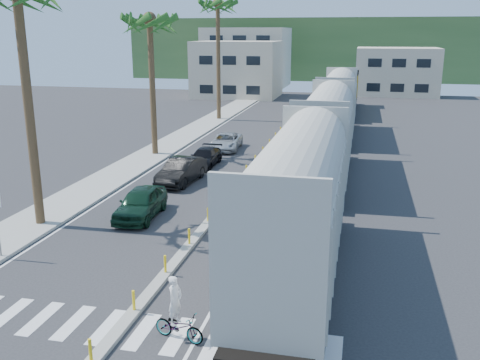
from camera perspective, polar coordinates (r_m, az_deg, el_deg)
name	(u,v)px	position (r m, az deg, el deg)	size (l,w,h in m)	color
ground	(146,300)	(19.75, -10.01, -12.46)	(140.00, 140.00, 0.00)	#28282B
sidewalk	(166,146)	(44.79, -7.86, 3.58)	(3.00, 90.00, 0.15)	gray
rails	(333,147)	(44.99, 9.90, 3.49)	(1.56, 100.00, 0.06)	black
median	(255,166)	(37.76, 1.62, 1.52)	(0.45, 60.00, 0.85)	gray
crosswalk	(122,329)	(18.16, -12.50, -15.23)	(14.00, 2.20, 0.01)	silver
lane_markings	(241,151)	(43.01, 0.11, 3.14)	(9.42, 90.00, 0.01)	silver
freight_train	(331,121)	(39.91, 9.71, 6.19)	(3.00, 60.94, 5.85)	#B2B1A3
palm_trees	(155,10)	(41.60, -9.03, 17.52)	(3.50, 37.20, 13.75)	brown
buildings	(278,63)	(88.82, 4.13, 12.29)	(38.00, 27.00, 10.00)	#BFB097
hillside	(330,49)	(116.26, 9.56, 13.66)	(80.00, 20.00, 12.00)	#385628
car_lead	(141,203)	(27.79, -10.55, -2.41)	(2.07, 4.61, 1.54)	black
car_second	(181,171)	(33.78, -6.26, 0.98)	(2.09, 4.89, 1.57)	black
car_third	(205,157)	(38.02, -3.81, 2.42)	(1.80, 4.32, 1.25)	black
car_rear	(226,142)	(43.39, -1.50, 4.13)	(2.51, 4.89, 1.32)	#B7B9BC
cyclist	(178,320)	(17.02, -6.61, -14.64)	(1.40, 1.99, 2.11)	#9EA0A5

